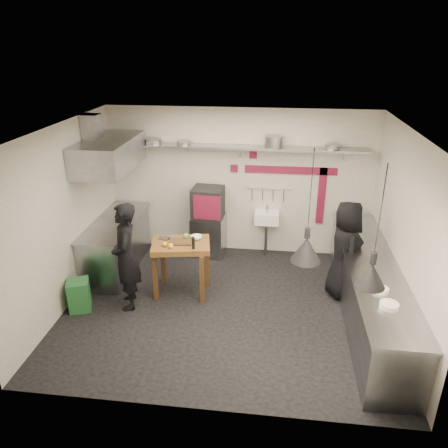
# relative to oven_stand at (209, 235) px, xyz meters

# --- Properties ---
(floor) EXTENTS (5.00, 5.00, 0.00)m
(floor) POSITION_rel_oven_stand_xyz_m (0.56, -1.81, -0.40)
(floor) COLOR black
(floor) RESTS_ON ground
(ceiling) EXTENTS (5.00, 5.00, 0.00)m
(ceiling) POSITION_rel_oven_stand_xyz_m (0.56, -1.81, 2.40)
(ceiling) COLOR silver
(ceiling) RESTS_ON floor
(wall_back) EXTENTS (5.00, 0.04, 2.80)m
(wall_back) POSITION_rel_oven_stand_xyz_m (0.56, 0.29, 1.00)
(wall_back) COLOR silver
(wall_back) RESTS_ON floor
(wall_front) EXTENTS (5.00, 0.04, 2.80)m
(wall_front) POSITION_rel_oven_stand_xyz_m (0.56, -3.91, 1.00)
(wall_front) COLOR silver
(wall_front) RESTS_ON floor
(wall_left) EXTENTS (0.04, 4.20, 2.80)m
(wall_left) POSITION_rel_oven_stand_xyz_m (-1.94, -1.81, 1.00)
(wall_left) COLOR silver
(wall_left) RESTS_ON floor
(wall_right) EXTENTS (0.04, 4.20, 2.80)m
(wall_right) POSITION_rel_oven_stand_xyz_m (3.06, -1.81, 1.00)
(wall_right) COLOR silver
(wall_right) RESTS_ON floor
(red_band_horiz) EXTENTS (1.70, 0.02, 0.14)m
(red_band_horiz) POSITION_rel_oven_stand_xyz_m (1.51, 0.27, 1.28)
(red_band_horiz) COLOR maroon
(red_band_horiz) RESTS_ON wall_back
(red_band_vert) EXTENTS (0.14, 0.02, 1.10)m
(red_band_vert) POSITION_rel_oven_stand_xyz_m (2.11, 0.27, 0.80)
(red_band_vert) COLOR maroon
(red_band_vert) RESTS_ON wall_back
(red_tile_a) EXTENTS (0.14, 0.02, 0.14)m
(red_tile_a) POSITION_rel_oven_stand_xyz_m (0.81, 0.27, 1.55)
(red_tile_a) COLOR maroon
(red_tile_a) RESTS_ON wall_back
(red_tile_b) EXTENTS (0.14, 0.02, 0.14)m
(red_tile_b) POSITION_rel_oven_stand_xyz_m (0.46, 0.27, 1.28)
(red_tile_b) COLOR maroon
(red_tile_b) RESTS_ON wall_back
(back_shelf) EXTENTS (4.60, 0.34, 0.04)m
(back_shelf) POSITION_rel_oven_stand_xyz_m (0.56, 0.11, 1.72)
(back_shelf) COLOR gray
(back_shelf) RESTS_ON wall_back
(shelf_bracket_left) EXTENTS (0.04, 0.06, 0.24)m
(shelf_bracket_left) POSITION_rel_oven_stand_xyz_m (-1.34, 0.26, 1.62)
(shelf_bracket_left) COLOR gray
(shelf_bracket_left) RESTS_ON wall_back
(shelf_bracket_mid) EXTENTS (0.04, 0.06, 0.24)m
(shelf_bracket_mid) POSITION_rel_oven_stand_xyz_m (0.56, 0.26, 1.62)
(shelf_bracket_mid) COLOR gray
(shelf_bracket_mid) RESTS_ON wall_back
(shelf_bracket_right) EXTENTS (0.04, 0.06, 0.24)m
(shelf_bracket_right) POSITION_rel_oven_stand_xyz_m (2.46, 0.26, 1.62)
(shelf_bracket_right) COLOR gray
(shelf_bracket_right) RESTS_ON wall_back
(pan_far_left) EXTENTS (0.40, 0.40, 0.09)m
(pan_far_left) POSITION_rel_oven_stand_xyz_m (-1.02, 0.11, 1.79)
(pan_far_left) COLOR gray
(pan_far_left) RESTS_ON back_shelf
(pan_mid_left) EXTENTS (0.31, 0.31, 0.07)m
(pan_mid_left) POSITION_rel_oven_stand_xyz_m (-0.45, 0.11, 1.78)
(pan_mid_left) COLOR gray
(pan_mid_left) RESTS_ON back_shelf
(stock_pot) EXTENTS (0.34, 0.34, 0.20)m
(stock_pot) POSITION_rel_oven_stand_xyz_m (1.18, 0.11, 1.84)
(stock_pot) COLOR gray
(stock_pot) RESTS_ON back_shelf
(pan_right) EXTENTS (0.33, 0.33, 0.08)m
(pan_right) POSITION_rel_oven_stand_xyz_m (2.21, 0.11, 1.78)
(pan_right) COLOR gray
(pan_right) RESTS_ON back_shelf
(oven_stand) EXTENTS (0.65, 0.60, 0.80)m
(oven_stand) POSITION_rel_oven_stand_xyz_m (0.00, 0.00, 0.00)
(oven_stand) COLOR gray
(oven_stand) RESTS_ON floor
(combi_oven) EXTENTS (0.60, 0.56, 0.58)m
(combi_oven) POSITION_rel_oven_stand_xyz_m (0.00, -0.05, 0.69)
(combi_oven) COLOR black
(combi_oven) RESTS_ON oven_stand
(oven_door) EXTENTS (0.50, 0.07, 0.46)m
(oven_door) POSITION_rel_oven_stand_xyz_m (0.02, -0.31, 0.69)
(oven_door) COLOR maroon
(oven_door) RESTS_ON combi_oven
(oven_glass) EXTENTS (0.40, 0.05, 0.34)m
(oven_glass) POSITION_rel_oven_stand_xyz_m (-0.02, -0.31, 0.69)
(oven_glass) COLOR black
(oven_glass) RESTS_ON oven_door
(hand_sink) EXTENTS (0.46, 0.34, 0.22)m
(hand_sink) POSITION_rel_oven_stand_xyz_m (1.11, 0.11, 0.38)
(hand_sink) COLOR white
(hand_sink) RESTS_ON wall_back
(sink_tap) EXTENTS (0.03, 0.03, 0.14)m
(sink_tap) POSITION_rel_oven_stand_xyz_m (1.11, 0.11, 0.56)
(sink_tap) COLOR gray
(sink_tap) RESTS_ON hand_sink
(sink_drain) EXTENTS (0.06, 0.06, 0.66)m
(sink_drain) POSITION_rel_oven_stand_xyz_m (1.11, 0.07, -0.06)
(sink_drain) COLOR gray
(sink_drain) RESTS_ON floor
(utensil_rail) EXTENTS (0.90, 0.02, 0.02)m
(utensil_rail) POSITION_rel_oven_stand_xyz_m (1.11, 0.25, 0.92)
(utensil_rail) COLOR gray
(utensil_rail) RESTS_ON wall_back
(counter_right) EXTENTS (0.70, 3.80, 0.90)m
(counter_right) POSITION_rel_oven_stand_xyz_m (2.71, -1.81, 0.05)
(counter_right) COLOR gray
(counter_right) RESTS_ON floor
(counter_right_top) EXTENTS (0.76, 3.90, 0.03)m
(counter_right_top) POSITION_rel_oven_stand_xyz_m (2.71, -1.81, 0.52)
(counter_right_top) COLOR gray
(counter_right_top) RESTS_ON counter_right
(plate_stack) EXTENTS (0.27, 0.27, 0.07)m
(plate_stack) POSITION_rel_oven_stand_xyz_m (2.68, -2.97, 0.56)
(plate_stack) COLOR white
(plate_stack) RESTS_ON counter_right_top
(small_bowl_right) EXTENTS (0.25, 0.25, 0.05)m
(small_bowl_right) POSITION_rel_oven_stand_xyz_m (2.66, -2.60, 0.56)
(small_bowl_right) COLOR white
(small_bowl_right) RESTS_ON counter_right_top
(counter_left) EXTENTS (0.70, 1.90, 0.90)m
(counter_left) POSITION_rel_oven_stand_xyz_m (-1.59, -0.76, 0.05)
(counter_left) COLOR gray
(counter_left) RESTS_ON floor
(counter_left_top) EXTENTS (0.76, 2.00, 0.03)m
(counter_left_top) POSITION_rel_oven_stand_xyz_m (-1.59, -0.76, 0.52)
(counter_left_top) COLOR gray
(counter_left_top) RESTS_ON counter_left
(extractor_hood) EXTENTS (0.78, 1.60, 0.50)m
(extractor_hood) POSITION_rel_oven_stand_xyz_m (-1.54, -0.76, 1.75)
(extractor_hood) COLOR gray
(extractor_hood) RESTS_ON ceiling
(hood_duct) EXTENTS (0.28, 0.28, 0.50)m
(hood_duct) POSITION_rel_oven_stand_xyz_m (-1.79, -0.76, 2.15)
(hood_duct) COLOR gray
(hood_duct) RESTS_ON ceiling
(green_bin) EXTENTS (0.41, 0.41, 0.50)m
(green_bin) POSITION_rel_oven_stand_xyz_m (-1.71, -2.15, -0.15)
(green_bin) COLOR #22612F
(green_bin) RESTS_ON floor
(prep_table) EXTENTS (1.02, 0.79, 0.92)m
(prep_table) POSITION_rel_oven_stand_xyz_m (-0.22, -1.47, 0.06)
(prep_table) COLOR brown
(prep_table) RESTS_ON floor
(cutting_board) EXTENTS (0.39, 0.29, 0.02)m
(cutting_board) POSITION_rel_oven_stand_xyz_m (-0.22, -1.46, 0.53)
(cutting_board) COLOR #50351C
(cutting_board) RESTS_ON prep_table
(pepper_mill) EXTENTS (0.06, 0.06, 0.20)m
(pepper_mill) POSITION_rel_oven_stand_xyz_m (0.03, -1.66, 0.62)
(pepper_mill) COLOR black
(pepper_mill) RESTS_ON prep_table
(lemon_a) EXTENTS (0.08, 0.08, 0.08)m
(lemon_a) POSITION_rel_oven_stand_xyz_m (-0.43, -1.63, 0.56)
(lemon_a) COLOR gold
(lemon_a) RESTS_ON prep_table
(lemon_b) EXTENTS (0.10, 0.10, 0.08)m
(lemon_b) POSITION_rel_oven_stand_xyz_m (-0.33, -1.68, 0.56)
(lemon_b) COLOR gold
(lemon_b) RESTS_ON prep_table
(veg_ball) EXTENTS (0.12, 0.12, 0.09)m
(veg_ball) POSITION_rel_oven_stand_xyz_m (-0.17, -1.31, 0.57)
(veg_ball) COLOR olive
(veg_ball) RESTS_ON prep_table
(steel_tray) EXTENTS (0.19, 0.15, 0.03)m
(steel_tray) POSITION_rel_oven_stand_xyz_m (-0.51, -1.37, 0.54)
(steel_tray) COLOR gray
(steel_tray) RESTS_ON prep_table
(bowl) EXTENTS (0.22, 0.22, 0.06)m
(bowl) POSITION_rel_oven_stand_xyz_m (0.01, -1.30, 0.55)
(bowl) COLOR white
(bowl) RESTS_ON prep_table
(heat_lamp_near) EXTENTS (0.49, 0.49, 1.44)m
(heat_lamp_near) POSITION_rel_oven_stand_xyz_m (1.66, -2.69, 1.68)
(heat_lamp_near) COLOR black
(heat_lamp_near) RESTS_ON ceiling
(heat_lamp_far) EXTENTS (0.34, 0.34, 1.41)m
(heat_lamp_far) POSITION_rel_oven_stand_xyz_m (2.34, -3.26, 1.69)
(heat_lamp_far) COLOR black
(heat_lamp_far) RESTS_ON ceiling
(chef_left) EXTENTS (0.58, 0.72, 1.72)m
(chef_left) POSITION_rel_oven_stand_xyz_m (-0.97, -1.94, 0.46)
(chef_left) COLOR black
(chef_left) RESTS_ON floor
(chef_right) EXTENTS (0.66, 0.88, 1.63)m
(chef_right) POSITION_rel_oven_stand_xyz_m (2.40, -1.20, 0.42)
(chef_right) COLOR black
(chef_right) RESTS_ON floor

